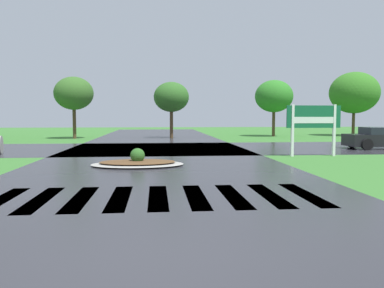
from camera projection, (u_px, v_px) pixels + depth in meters
name	position (u px, v px, depth m)	size (l,w,h in m)	color
ground_plane	(160.00, 275.00, 4.89)	(120.00, 120.00, 0.10)	#38722D
asphalt_roadway	(157.00, 167.00, 14.82)	(10.21, 80.00, 0.01)	#2B2B30
asphalt_cross_road	(157.00, 148.00, 23.09)	(90.00, 9.19, 0.01)	#2B2B30
crosswalk_stripes	(158.00, 197.00, 9.32)	(7.65, 2.95, 0.01)	white
estate_billboard	(314.00, 120.00, 18.61)	(2.64, 0.15, 2.46)	white
median_island	(138.00, 162.00, 15.17)	(3.56, 2.27, 0.68)	#9E9B93
car_blue_compact	(384.00, 138.00, 22.87)	(4.41, 2.11, 1.26)	black
background_treeline	(178.00, 92.00, 34.55)	(39.45, 6.34, 6.29)	#4C3823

